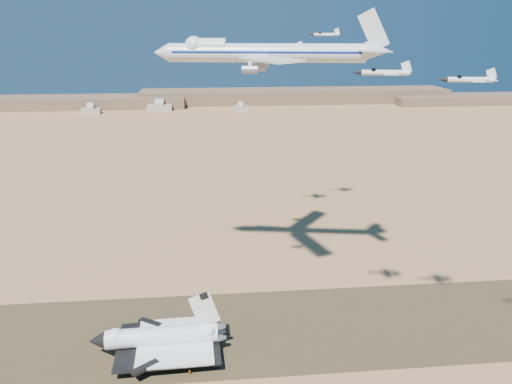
{
  "coord_description": "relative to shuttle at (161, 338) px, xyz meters",
  "views": [
    {
      "loc": [
        -1.4,
        -146.24,
        97.82
      ],
      "look_at": [
        13.74,
        8.0,
        46.81
      ],
      "focal_mm": 35.0,
      "sensor_mm": 36.0,
      "label": 1
    }
  ],
  "objects": [
    {
      "name": "chase_jet_d",
      "position": [
        52.67,
        90.61,
        83.78
      ],
      "size": [
        15.82,
        8.74,
        3.95
      ],
      "rotation": [
        0.0,
        0.0,
        -0.13
      ],
      "color": "silver"
    },
    {
      "name": "carrier_747",
      "position": [
        34.61,
        37.39,
        84.36
      ],
      "size": [
        79.48,
        60.47,
        19.72
      ],
      "rotation": [
        0.0,
        0.0,
        -0.17
      ],
      "color": "silver"
    },
    {
      "name": "ground",
      "position": [
        17.92,
        10.1,
        -5.57
      ],
      "size": [
        1200.0,
        1200.0,
        0.0
      ],
      "primitive_type": "plane",
      "color": "#AA7B4B",
      "rests_on": "ground"
    },
    {
      "name": "hangars",
      "position": [
        -46.07,
        488.54,
        -0.74
      ],
      "size": [
        200.5,
        29.5,
        30.0
      ],
      "color": "#B8B3A3",
      "rests_on": "ground"
    },
    {
      "name": "ridgeline",
      "position": [
        83.24,
        537.41,
        2.05
      ],
      "size": [
        960.0,
        90.0,
        18.0
      ],
      "color": "#7D6245",
      "rests_on": "ground"
    },
    {
      "name": "chase_jet_a",
      "position": [
        61.48,
        -10.37,
        81.57
      ],
      "size": [
        14.97,
        8.43,
        3.76
      ],
      "rotation": [
        0.0,
        0.0,
        -0.18
      ],
      "color": "silver"
    },
    {
      "name": "runway",
      "position": [
        17.92,
        10.1,
        -5.54
      ],
      "size": [
        600.0,
        50.0,
        0.06
      ],
      "primitive_type": "cube",
      "color": "#4D4026",
      "rests_on": "ground"
    },
    {
      "name": "crew_b",
      "position": [
        7.93,
        -8.71,
        -4.69
      ],
      "size": [
        0.87,
        0.91,
        1.64
      ],
      "primitive_type": "imported",
      "rotation": [
        0.0,
        0.0,
        2.27
      ],
      "color": "orange",
      "rests_on": "runway"
    },
    {
      "name": "chase_jet_b",
      "position": [
        81.21,
        -16.31,
        80.22
      ],
      "size": [
        14.3,
        7.93,
        3.57
      ],
      "rotation": [
        0.0,
        0.0,
        -0.14
      ],
      "color": "silver"
    },
    {
      "name": "crew_a",
      "position": [
        10.66,
        -8.15,
        -4.6
      ],
      "size": [
        0.54,
        0.73,
        1.82
      ],
      "primitive_type": "imported",
      "rotation": [
        0.0,
        0.0,
        1.73
      ],
      "color": "orange",
      "rests_on": "runway"
    },
    {
      "name": "crew_c",
      "position": [
        8.99,
        -11.3,
        -4.59
      ],
      "size": [
        1.19,
        1.11,
        1.84
      ],
      "primitive_type": "imported",
      "rotation": [
        0.0,
        0.0,
        2.46
      ],
      "color": "orange",
      "rests_on": "runway"
    },
    {
      "name": "shuttle",
      "position": [
        0.0,
        0.0,
        0.0
      ],
      "size": [
        42.08,
        26.57,
        20.74
      ],
      "rotation": [
        0.0,
        0.0,
        0.04
      ],
      "color": "white",
      "rests_on": "runway"
    },
    {
      "name": "chase_jet_e",
      "position": [
        71.32,
        97.98,
        89.57
      ],
      "size": [
        14.61,
        7.78,
        3.64
      ],
      "rotation": [
        0.0,
        0.0,
        -0.03
      ],
      "color": "silver"
    }
  ]
}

